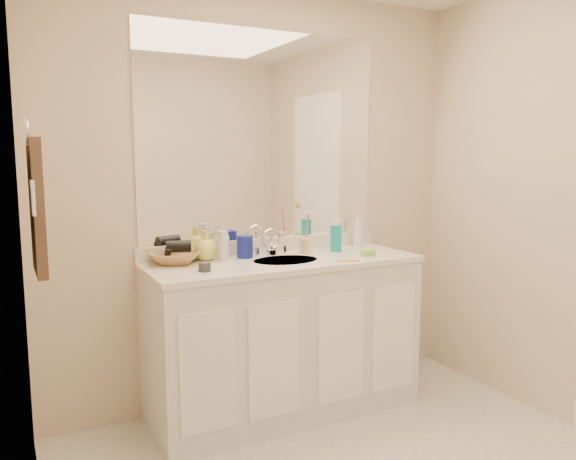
# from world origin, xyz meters

# --- Properties ---
(wall_back) EXTENTS (2.60, 0.02, 2.40)m
(wall_back) POSITION_xyz_m (0.00, 1.30, 1.20)
(wall_back) COLOR beige
(wall_back) RESTS_ON floor
(wall_left) EXTENTS (0.02, 2.60, 2.40)m
(wall_left) POSITION_xyz_m (-1.30, 0.00, 1.20)
(wall_left) COLOR beige
(wall_left) RESTS_ON floor
(vanity_cabinet) EXTENTS (1.50, 0.55, 0.85)m
(vanity_cabinet) POSITION_xyz_m (0.00, 1.02, 0.42)
(vanity_cabinet) COLOR white
(vanity_cabinet) RESTS_ON floor
(countertop) EXTENTS (1.52, 0.57, 0.03)m
(countertop) POSITION_xyz_m (0.00, 1.02, 0.86)
(countertop) COLOR white
(countertop) RESTS_ON vanity_cabinet
(backsplash) EXTENTS (1.52, 0.03, 0.08)m
(backsplash) POSITION_xyz_m (0.00, 1.29, 0.92)
(backsplash) COLOR silver
(backsplash) RESTS_ON countertop
(sink_basin) EXTENTS (0.37, 0.37, 0.02)m
(sink_basin) POSITION_xyz_m (0.00, 1.00, 0.87)
(sink_basin) COLOR #B5AE9E
(sink_basin) RESTS_ON countertop
(faucet) EXTENTS (0.02, 0.02, 0.11)m
(faucet) POSITION_xyz_m (0.00, 1.18, 0.94)
(faucet) COLOR silver
(faucet) RESTS_ON countertop
(mirror) EXTENTS (1.48, 0.01, 1.20)m
(mirror) POSITION_xyz_m (0.00, 1.29, 1.56)
(mirror) COLOR white
(mirror) RESTS_ON wall_back
(blue_mug) EXTENTS (0.11, 0.11, 0.13)m
(blue_mug) POSITION_xyz_m (-0.17, 1.17, 0.94)
(blue_mug) COLOR navy
(blue_mug) RESTS_ON countertop
(tan_cup) EXTENTS (0.07, 0.07, 0.09)m
(tan_cup) POSITION_xyz_m (0.20, 1.14, 0.92)
(tan_cup) COLOR beige
(tan_cup) RESTS_ON countertop
(toothbrush) EXTENTS (0.01, 0.03, 0.18)m
(toothbrush) POSITION_xyz_m (0.21, 1.14, 1.03)
(toothbrush) COLOR #FF436C
(toothbrush) RESTS_ON tan_cup
(mouthwash_bottle) EXTENTS (0.07, 0.07, 0.16)m
(mouthwash_bottle) POSITION_xyz_m (0.39, 1.11, 0.96)
(mouthwash_bottle) COLOR #0D9C9F
(mouthwash_bottle) RESTS_ON countertop
(clear_pump_bottle) EXTENTS (0.07, 0.07, 0.15)m
(clear_pump_bottle) POSITION_xyz_m (0.61, 1.20, 0.95)
(clear_pump_bottle) COLOR white
(clear_pump_bottle) RESTS_ON countertop
(soap_dish) EXTENTS (0.09, 0.08, 0.01)m
(soap_dish) POSITION_xyz_m (0.46, 0.88, 0.89)
(soap_dish) COLOR silver
(soap_dish) RESTS_ON countertop
(green_soap) EXTENTS (0.08, 0.06, 0.03)m
(green_soap) POSITION_xyz_m (0.46, 0.88, 0.90)
(green_soap) COLOR #7EDB35
(green_soap) RESTS_ON soap_dish
(orange_comb) EXTENTS (0.13, 0.06, 0.01)m
(orange_comb) POSITION_xyz_m (0.29, 0.81, 0.88)
(orange_comb) COLOR orange
(orange_comb) RESTS_ON countertop
(dark_jar) EXTENTS (0.07, 0.07, 0.04)m
(dark_jar) POSITION_xyz_m (-0.49, 0.92, 0.90)
(dark_jar) COLOR #303136
(dark_jar) RESTS_ON countertop
(extra_white_bottle) EXTENTS (0.07, 0.07, 0.17)m
(extra_white_bottle) POSITION_xyz_m (-0.32, 1.12, 0.96)
(extra_white_bottle) COLOR silver
(extra_white_bottle) RESTS_ON countertop
(soap_bottle_white) EXTENTS (0.09, 0.09, 0.17)m
(soap_bottle_white) POSITION_xyz_m (-0.27, 1.22, 0.97)
(soap_bottle_white) COLOR silver
(soap_bottle_white) RESTS_ON countertop
(soap_bottle_cream) EXTENTS (0.07, 0.08, 0.16)m
(soap_bottle_cream) POSITION_xyz_m (-0.32, 1.21, 0.96)
(soap_bottle_cream) COLOR beige
(soap_bottle_cream) RESTS_ON countertop
(soap_bottle_yellow) EXTENTS (0.17, 0.17, 0.16)m
(soap_bottle_yellow) POSITION_xyz_m (-0.39, 1.20, 0.96)
(soap_bottle_yellow) COLOR #DCD855
(soap_bottle_yellow) RESTS_ON countertop
(wicker_basket) EXTENTS (0.34, 0.34, 0.06)m
(wicker_basket) POSITION_xyz_m (-0.57, 1.19, 0.91)
(wicker_basket) COLOR #A57642
(wicker_basket) RESTS_ON countertop
(hair_dryer) EXTENTS (0.14, 0.10, 0.07)m
(hair_dryer) POSITION_xyz_m (-0.55, 1.19, 0.97)
(hair_dryer) COLOR black
(hair_dryer) RESTS_ON wicker_basket
(towel_ring) EXTENTS (0.01, 0.11, 0.11)m
(towel_ring) POSITION_xyz_m (-1.27, 0.77, 1.55)
(towel_ring) COLOR silver
(towel_ring) RESTS_ON wall_left
(hand_towel) EXTENTS (0.04, 0.32, 0.55)m
(hand_towel) POSITION_xyz_m (-1.25, 0.77, 1.25)
(hand_towel) COLOR #2E2118
(hand_towel) RESTS_ON towel_ring
(switch_plate) EXTENTS (0.01, 0.08, 0.13)m
(switch_plate) POSITION_xyz_m (-1.27, 0.57, 1.30)
(switch_plate) COLOR white
(switch_plate) RESTS_ON wall_left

